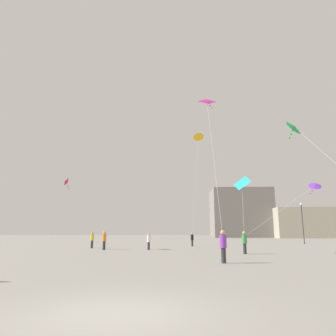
% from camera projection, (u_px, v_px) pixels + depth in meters
% --- Properties ---
extents(ground_plane, '(300.00, 300.00, 0.00)m').
position_uv_depth(ground_plane, '(116.00, 314.00, 6.46)').
color(ground_plane, gray).
extents(person_in_orange, '(0.39, 0.39, 1.77)m').
position_uv_depth(person_in_orange, '(104.00, 239.00, 29.49)').
color(person_in_orange, '#2D2D33').
rests_on(person_in_orange, ground_plane).
extents(person_in_yellow, '(0.37, 0.37, 1.71)m').
position_uv_depth(person_in_yellow, '(92.00, 239.00, 32.39)').
color(person_in_yellow, '#2D2D33').
rests_on(person_in_yellow, ground_plane).
extents(person_in_white, '(0.35, 0.35, 1.59)m').
position_uv_depth(person_in_white, '(149.00, 241.00, 29.51)').
color(person_in_white, '#2D2D33').
rests_on(person_in_white, ground_plane).
extents(person_in_green, '(0.38, 0.38, 1.75)m').
position_uv_depth(person_in_green, '(244.00, 241.00, 23.99)').
color(person_in_green, '#2D2D33').
rests_on(person_in_green, ground_plane).
extents(person_in_black, '(0.35, 0.35, 1.59)m').
position_uv_depth(person_in_black, '(192.00, 239.00, 36.66)').
color(person_in_black, '#2D2D33').
rests_on(person_in_black, ground_plane).
extents(person_in_purple, '(0.39, 0.39, 1.80)m').
position_uv_depth(person_in_purple, '(223.00, 245.00, 17.08)').
color(person_in_purple, '#2D2D33').
rests_on(person_in_purple, ground_plane).
extents(kite_emerald_diamond, '(4.23, 3.00, 6.00)m').
position_uv_depth(kite_emerald_diamond, '(295.00, 128.00, 15.34)').
color(kite_emerald_diamond, green).
extents(kite_violet_diamond, '(5.93, 1.43, 4.25)m').
position_uv_depth(kite_violet_diamond, '(314.00, 186.00, 23.53)').
color(kite_violet_diamond, purple).
extents(kite_magenta_delta, '(1.08, 3.39, 9.97)m').
position_uv_depth(kite_magenta_delta, '(208.00, 104.00, 21.99)').
color(kite_magenta_delta, '#D12899').
extents(kite_crimson_delta, '(2.32, 3.50, 5.63)m').
position_uv_depth(kite_crimson_delta, '(67.00, 183.00, 30.83)').
color(kite_crimson_delta, red).
extents(kite_amber_diamond, '(1.70, 2.95, 12.08)m').
position_uv_depth(kite_amber_diamond, '(198.00, 137.00, 36.89)').
color(kite_amber_diamond, yellow).
extents(kite_cyan_delta, '(1.33, 1.64, 4.85)m').
position_uv_depth(kite_cyan_delta, '(242.00, 184.00, 25.55)').
color(kite_cyan_delta, '#1EB2C6').
extents(building_left_hall, '(17.91, 14.94, 14.48)m').
position_uv_depth(building_left_hall, '(240.00, 213.00, 94.12)').
color(building_left_hall, gray).
rests_on(building_left_hall, ground_plane).
extents(building_centre_hall, '(20.29, 13.82, 8.23)m').
position_uv_depth(building_centre_hall, '(307.00, 223.00, 87.33)').
color(building_centre_hall, '#B2A893').
rests_on(building_centre_hall, ground_plane).
extents(lamppost_east, '(0.36, 0.36, 5.86)m').
position_uv_depth(lamppost_east, '(302.00, 217.00, 44.21)').
color(lamppost_east, '#2D2D30').
rests_on(lamppost_east, ground_plane).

